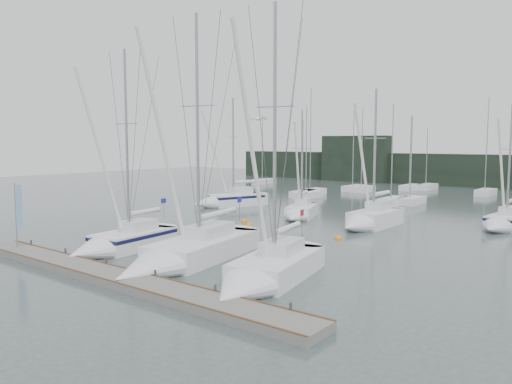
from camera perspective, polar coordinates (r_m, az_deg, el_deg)
ground at (r=29.35m, az=-7.88°, el=-7.96°), size 160.00×160.00×0.00m
dock at (r=26.21m, az=-15.90°, el=-9.35°), size 24.00×2.00×0.40m
far_treeline at (r=84.37m, az=24.11°, el=2.24°), size 90.00×4.00×5.00m
far_building_left at (r=89.50m, az=11.30°, el=3.76°), size 12.00×3.00×8.00m
mast_forest at (r=63.90m, az=24.07°, el=-0.56°), size 57.97×24.64×14.44m
sailboat_near_left at (r=32.74m, az=-15.69°, el=-5.67°), size 3.61×8.37×13.65m
sailboat_near_center at (r=28.28m, az=-8.84°, el=-7.33°), size 5.27×12.13×15.34m
sailboat_near_right at (r=24.24m, az=0.63°, el=-9.51°), size 4.74×9.71×14.66m
sailboat_mid_a at (r=53.71m, az=-3.53°, el=-0.99°), size 5.37×8.45×12.42m
sailboat_mid_b at (r=45.29m, az=4.96°, el=-2.43°), size 4.69×7.44×10.52m
sailboat_mid_c at (r=41.14m, az=12.61°, el=-3.21°), size 2.73×7.80×11.98m
sailboat_mid_d at (r=44.03m, az=26.38°, el=-3.20°), size 2.97×7.00×10.64m
buoy_a at (r=41.13m, az=-0.83°, el=-3.95°), size 0.63×0.63×0.63m
buoy_b at (r=36.34m, az=9.38°, el=-5.32°), size 0.55×0.55×0.55m
buoy_c at (r=43.48m, az=-1.34°, el=-3.42°), size 0.59×0.59×0.59m
dock_banner at (r=33.89m, az=-25.55°, el=-1.86°), size 0.59×0.22×4.01m
seagull at (r=28.98m, az=0.27°, el=8.37°), size 1.11×0.50×0.22m
buoy_d at (r=41.04m, az=-3.07°, el=-3.98°), size 0.47×0.47×0.47m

